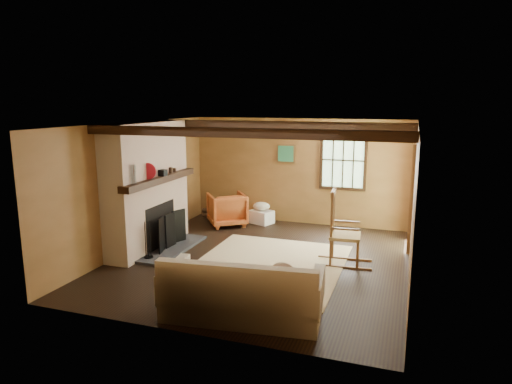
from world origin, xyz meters
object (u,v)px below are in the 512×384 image
at_px(rocking_chair, 342,233).
at_px(armchair, 227,209).
at_px(sofa, 243,296).
at_px(laundry_basket, 261,217).
at_px(fireplace, 149,191).

relative_size(rocking_chair, armchair, 1.61).
distance_m(sofa, laundry_basket, 4.70).
bearing_deg(fireplace, armchair, 69.01).
xyz_separation_m(sofa, armchair, (-1.93, 4.12, 0.07)).
xyz_separation_m(fireplace, rocking_chair, (3.61, 0.32, -0.55)).
distance_m(fireplace, sofa, 3.53).
bearing_deg(rocking_chair, sofa, 154.75).
bearing_deg(rocking_chair, laundry_basket, 41.22).
relative_size(fireplace, sofa, 1.11).
distance_m(fireplace, rocking_chair, 3.66).
bearing_deg(sofa, armchair, 108.46).
bearing_deg(laundry_basket, sofa, -74.59).
bearing_deg(sofa, rocking_chair, 62.92).
xyz_separation_m(rocking_chair, laundry_basket, (-2.16, 2.08, -0.40)).
relative_size(fireplace, armchair, 2.96).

